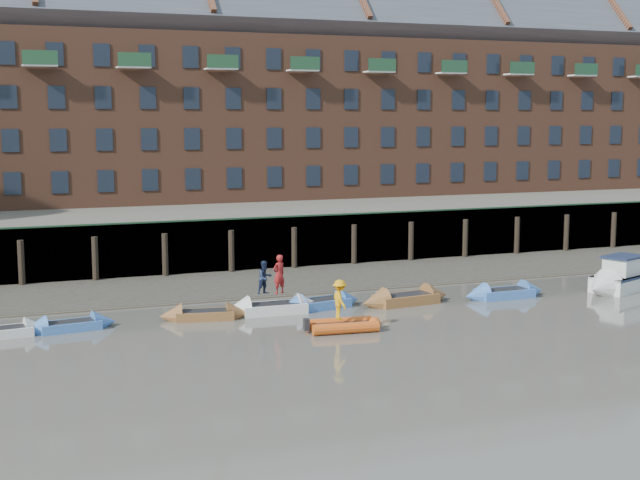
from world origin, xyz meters
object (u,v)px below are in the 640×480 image
rowboat_4 (320,304)px  rowboat_6 (504,293)px  person_rower_a (279,274)px  motor_launch (617,280)px  rowboat_3 (273,308)px  rowboat_5 (406,299)px  rowboat_2 (204,315)px  rowboat_1 (70,326)px  person_rower_b (265,278)px  rowboat_0 (1,332)px  rib_tender (345,325)px  person_rib_crew (340,300)px

rowboat_4 → rowboat_6: bearing=-16.8°
rowboat_4 → person_rower_a: (-2.21, -0.24, 1.66)m
motor_launch → rowboat_3: bearing=-26.3°
motor_launch → person_rower_a: bearing=-26.3°
rowboat_3 → rowboat_5: size_ratio=0.95×
rowboat_2 → rowboat_1: bearing=-170.4°
person_rower_b → rowboat_4: bearing=-18.2°
rowboat_4 → rowboat_5: bearing=-18.4°
rowboat_5 → person_rower_a: bearing=170.6°
person_rower_b → motor_launch: bearing=-25.0°
rowboat_3 → person_rower_b: 1.55m
rowboat_3 → rowboat_4: rowboat_3 is taller
rowboat_3 → motor_launch: bearing=-2.4°
rowboat_0 → rib_tender: rowboat_0 is taller
rowboat_1 → person_rib_crew: 12.01m
rowboat_3 → rowboat_2: bearing=-176.5°
rowboat_3 → person_rib_crew: 4.91m
person_rib_crew → rib_tender: bearing=-85.9°
rowboat_4 → rib_tender: rowboat_4 is taller
rowboat_6 → person_rib_crew: size_ratio=2.61×
rowboat_2 → person_rib_crew: size_ratio=2.42×
rowboat_2 → rowboat_6: 15.81m
rib_tender → person_rower_b: bearing=122.2°
rowboat_5 → person_rower_a: person_rower_a is taller
rowboat_1 → motor_launch: 28.52m
rowboat_4 → motor_launch: 16.60m
person_rower_a → rowboat_5: bearing=154.0°
rowboat_0 → person_rib_crew: person_rib_crew is taller
rowboat_6 → rib_tender: rowboat_6 is taller
rib_tender → person_rower_a: bearing=115.7°
rowboat_0 → person_rib_crew: bearing=-23.5°
rowboat_1 → rowboat_6: (21.88, -0.64, 0.03)m
rowboat_5 → motor_launch: size_ratio=0.84×
rowboat_5 → person_rower_b: person_rower_b is taller
rowboat_3 → person_rower_a: bearing=-3.1°
person_rower_a → person_rib_crew: bearing=83.7°
rowboat_4 → person_rib_crew: bearing=-111.5°
rowboat_1 → person_rower_b: 9.23m
rowboat_0 → rowboat_4: 14.89m
rowboat_3 → rowboat_5: (6.90, -0.33, 0.01)m
rowboat_6 → rib_tender: 11.11m
rib_tender → person_rib_crew: (-0.28, -0.01, 1.17)m
rowboat_0 → rowboat_5: (19.28, 0.01, 0.05)m
rowboat_0 → person_rib_crew: (14.02, -4.13, 1.21)m
rowboat_1 → rib_tender: rowboat_1 is taller
rowboat_4 → rowboat_6: 9.94m
rowboat_1 → rowboat_3: bearing=-6.4°
rowboat_5 → person_rib_crew: size_ratio=2.88×
rib_tender → motor_launch: (17.09, 3.04, 0.37)m
rowboat_4 → rowboat_6: size_ratio=1.00×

